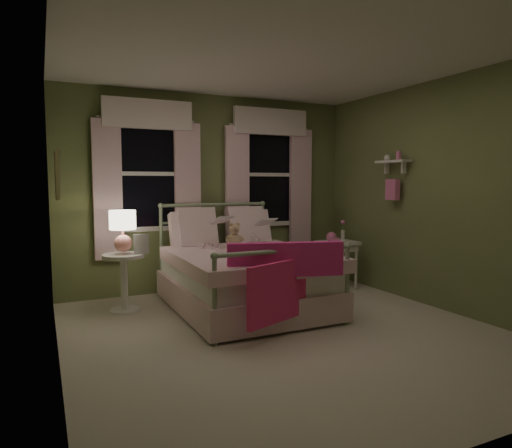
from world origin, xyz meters
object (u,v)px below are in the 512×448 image
bed (243,275)px  table_lamp (123,227)px  child_right (250,227)px  teddy_bear (234,237)px  nightstand_left (124,275)px  child_left (207,226)px  nightstand_right (337,249)px

bed → table_lamp: (-1.26, 0.43, 0.57)m
child_right → teddy_bear: bearing=46.7°
nightstand_left → table_lamp: table_lamp is taller
child_left → nightstand_right: size_ratio=1.11×
table_lamp → bed: bearing=-19.1°
bed → nightstand_right: (1.54, 0.33, 0.17)m
teddy_bear → nightstand_right: 1.56m
teddy_bear → table_lamp: bearing=172.2°
teddy_bear → nightstand_right: bearing=2.5°
bed → nightstand_right: bearing=12.1°
bed → child_right: 0.71m
child_right → nightstand_right: 1.31m
child_left → nightstand_right: bearing=177.4°
teddy_bear → nightstand_left: bearing=172.2°
nightstand_left → bed: bearing=-19.1°
nightstand_left → nightstand_right: size_ratio=1.02×
child_right → teddy_bear: child_right is taller
child_left → nightstand_left: (-0.98, 0.01, -0.51)m
teddy_bear → child_left: bearing=150.5°
child_right → nightstand_right: (1.26, -0.09, -0.34)m
bed → teddy_bear: bed is taller
nightstand_left → teddy_bear: bearing=-7.8°
child_left → nightstand_right: 1.86m
nightstand_right → child_right: bearing=175.9°
bed → child_left: bearing=123.6°
nightstand_right → teddy_bear: bearing=-177.5°
child_left → bed: bearing=123.8°
teddy_bear → nightstand_right: teddy_bear is taller
bed → nightstand_left: bearing=160.9°
bed → teddy_bear: 0.49m
nightstand_left → table_lamp: bearing=0.0°
bed → teddy_bear: bearing=90.0°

